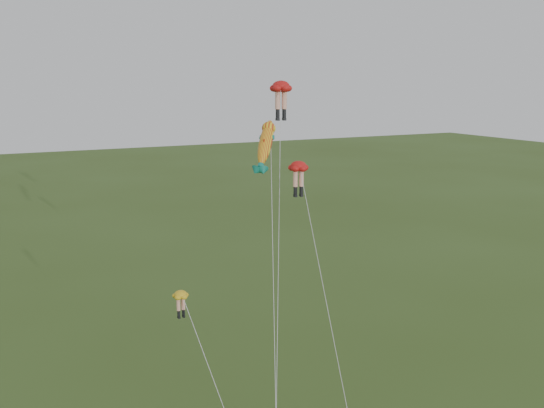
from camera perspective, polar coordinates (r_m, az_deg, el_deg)
name	(u,v)px	position (r m, az deg, el deg)	size (l,w,h in m)	color
legs_kite_red_high	(281,93)	(42.43, 0.85, 10.43)	(7.66, 13.39, 19.01)	red
legs_kite_red_mid	(300,174)	(35.99, 2.61, 2.80)	(1.72, 8.79, 14.31)	red
legs_kite_yellow	(185,307)	(31.75, -8.22, -9.59)	(2.01, 6.52, 8.40)	gold
fish_kite	(266,144)	(36.94, -0.59, 5.67)	(4.97, 10.04, 16.85)	yellow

